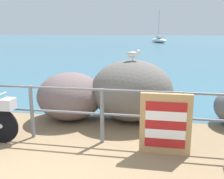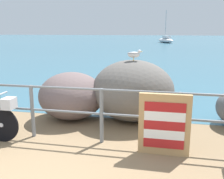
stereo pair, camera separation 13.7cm
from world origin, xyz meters
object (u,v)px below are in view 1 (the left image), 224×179
at_px(seagull, 133,54).
at_px(sailboat, 159,40).
at_px(breakwater_boulder_left, 70,96).
at_px(folded_deckchair_stack, 165,124).
at_px(breakwater_boulder_main, 132,90).

xyz_separation_m(seagull, sailboat, (0.34, 36.72, -1.10)).
distance_m(breakwater_boulder_left, sailboat, 36.86).
height_order(folded_deckchair_stack, breakwater_boulder_left, breakwater_boulder_left).
xyz_separation_m(breakwater_boulder_main, sailboat, (0.36, 36.63, -0.27)).
distance_m(breakwater_boulder_main, sailboat, 36.63).
height_order(breakwater_boulder_main, sailboat, sailboat).
bearing_deg(seagull, sailboat, 78.59).
relative_size(folded_deckchair_stack, sailboat, 0.21).
height_order(breakwater_boulder_main, seagull, seagull).
bearing_deg(seagull, folded_deckchair_stack, -76.07).
bearing_deg(breakwater_boulder_main, sailboat, 89.44).
distance_m(folded_deckchair_stack, seagull, 1.97).
relative_size(breakwater_boulder_main, sailboat, 0.38).
bearing_deg(breakwater_boulder_left, sailboat, 87.26).
distance_m(folded_deckchair_stack, breakwater_boulder_left, 2.57).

